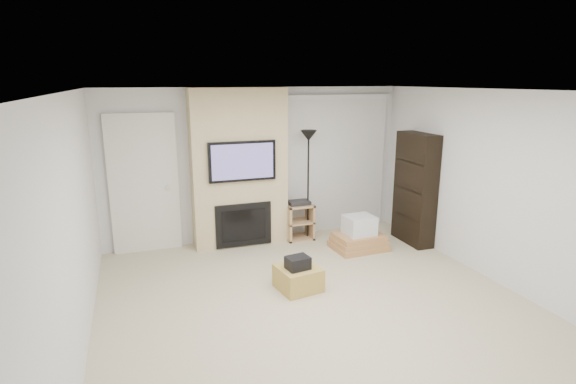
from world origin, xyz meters
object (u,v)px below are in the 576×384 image
object	(u,v)px
floor_lamp	(308,154)
av_stand	(299,219)
box_stack	(359,236)
bookshelf	(415,189)
ottoman	(298,278)

from	to	relation	value
floor_lamp	av_stand	size ratio (longest dim) A/B	2.76
box_stack	bookshelf	distance (m)	1.21
box_stack	bookshelf	size ratio (longest dim) A/B	0.46
ottoman	bookshelf	size ratio (longest dim) A/B	0.28
av_stand	bookshelf	xyz separation A→B (m)	(1.72, -0.75, 0.55)
bookshelf	ottoman	bearing A→B (deg)	-157.05
floor_lamp	bookshelf	distance (m)	1.81
av_stand	ottoman	bearing A→B (deg)	-110.80
floor_lamp	box_stack	distance (m)	1.55
av_stand	box_stack	distance (m)	1.06
ottoman	floor_lamp	xyz separation A→B (m)	(0.82, 1.75, 1.29)
av_stand	bookshelf	size ratio (longest dim) A/B	0.37
av_stand	floor_lamp	bearing A→B (deg)	-6.94
ottoman	box_stack	size ratio (longest dim) A/B	0.60
ottoman	floor_lamp	bearing A→B (deg)	64.77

